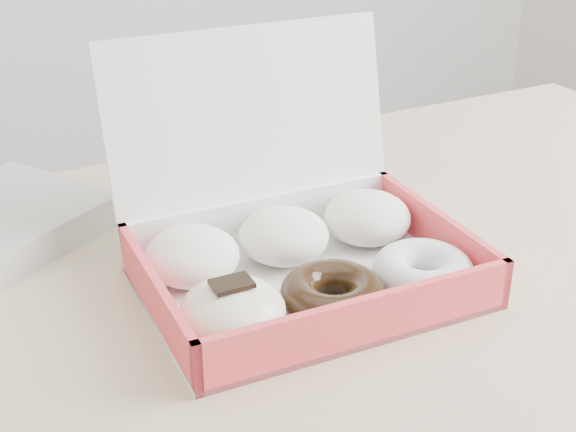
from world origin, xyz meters
name	(u,v)px	position (x,y,z in m)	size (l,w,h in m)	color
table	(403,306)	(0.00, 0.00, 0.67)	(1.20, 0.80, 0.75)	tan
donut_box	(296,248)	(-0.15, 0.00, 0.79)	(0.34, 0.30, 0.24)	white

